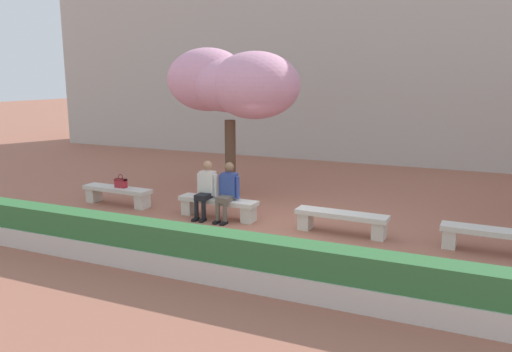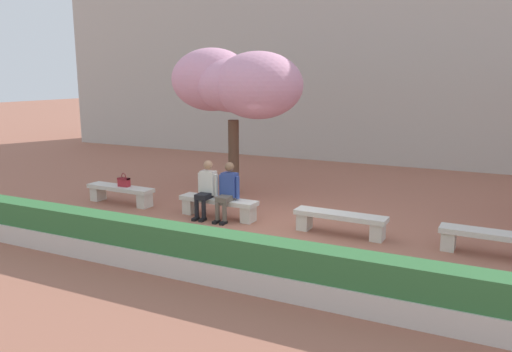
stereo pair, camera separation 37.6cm
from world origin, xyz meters
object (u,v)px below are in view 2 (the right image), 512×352
Objects in this scene: stone_bench_near_west at (218,204)px; handbag at (124,181)px; stone_bench_center at (340,220)px; stone_bench_near_east at (495,240)px; stone_bench_west_end at (120,192)px; person_seated_right at (228,189)px; cherry_tree_main at (236,84)px; person_seated_left at (207,187)px.

stone_bench_near_west is 5.59× the size of handbag.
stone_bench_center is 2.84m from stone_bench_near_east.
stone_bench_west_end and stone_bench_near_east have the same top height.
handbag is at bearing 178.68° from person_seated_right.
stone_bench_near_west and stone_bench_center have the same top height.
handbag is (-5.56, 0.02, 0.27)m from stone_bench_center.
person_seated_right reaches higher than stone_bench_west_end.
handbag is at bearing -130.91° from cherry_tree_main.
cherry_tree_main is (-0.48, 2.34, 2.26)m from person_seated_left.
cherry_tree_main is at bearing 113.74° from person_seated_right.
cherry_tree_main is (-6.43, 2.29, 2.65)m from stone_bench_near_east.
stone_bench_near_east is 7.32m from cherry_tree_main.
stone_bench_center is 5.02m from cherry_tree_main.
stone_bench_near_east is 5.42m from person_seated_right.
handbag is at bearing 178.39° from person_seated_left.
stone_bench_west_end is 3.14m from person_seated_right.
person_seated_left is (-5.95, -0.05, 0.39)m from stone_bench_near_east.
stone_bench_west_end is 1.47× the size of person_seated_right.
stone_bench_center is at bearing -32.49° from cherry_tree_main.
person_seated_right is (0.55, -0.00, 0.00)m from person_seated_left.
cherry_tree_main is (2.08, 2.29, 2.65)m from stone_bench_west_end.
stone_bench_near_west is at bearing 0.00° from stone_bench_west_end.
person_seated_left is at bearing -1.61° from handbag.
person_seated_left and person_seated_right have the same top height.
handbag reaches higher than stone_bench_west_end.
stone_bench_near_west is 1.00× the size of stone_bench_near_east.
stone_bench_near_west is at bearing -0.33° from handbag.
stone_bench_near_west is 2.84m from stone_bench_center.
stone_bench_near_west is at bearing 180.00° from stone_bench_near_east.
handbag is (-8.40, 0.02, 0.27)m from stone_bench_near_east.
stone_bench_center and stone_bench_near_east have the same top height.
stone_bench_west_end and stone_bench_near_west have the same top height.
person_seated_left is 3.81× the size of handbag.
stone_bench_near_west is 3.58m from cherry_tree_main.
stone_bench_near_west is 5.68m from stone_bench_near_east.
person_seated_left is 3.29m from cherry_tree_main.
stone_bench_center is at bearing 0.99° from person_seated_left.
stone_bench_center is (5.68, 0.00, 0.00)m from stone_bench_west_end.
person_seated_left is 1.00× the size of person_seated_right.
cherry_tree_main reaches higher than stone_bench_center.
handbag is at bearing 179.89° from stone_bench_near_east.
stone_bench_west_end is 1.00× the size of stone_bench_center.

